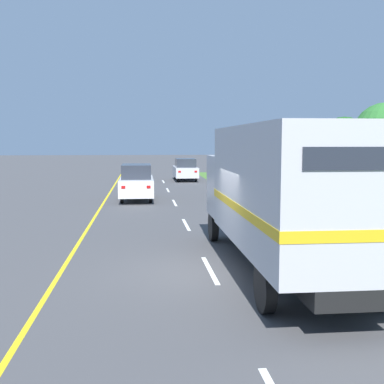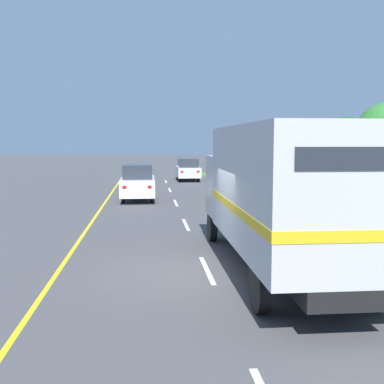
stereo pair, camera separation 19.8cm
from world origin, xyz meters
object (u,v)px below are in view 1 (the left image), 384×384
at_px(highway_sign, 380,184).
at_px(lead_car_silver_ahead, 185,169).
at_px(lead_car_white, 136,182).
at_px(roadside_tree_mid, 344,141).
at_px(horse_trailer_truck, 284,192).

bearing_deg(highway_sign, lead_car_silver_ahead, 101.97).
relative_size(lead_car_white, lead_car_silver_ahead, 1.04).
height_order(lead_car_white, lead_car_silver_ahead, lead_car_white).
bearing_deg(roadside_tree_mid, highway_sign, -107.85).
bearing_deg(lead_car_white, roadside_tree_mid, 10.71).
bearing_deg(horse_trailer_truck, highway_sign, 44.68).
bearing_deg(lead_car_silver_ahead, lead_car_white, -106.73).
xyz_separation_m(lead_car_silver_ahead, highway_sign, (4.85, -22.90, 0.81)).
bearing_deg(roadside_tree_mid, lead_car_silver_ahead, 130.90).
relative_size(highway_sign, roadside_tree_mid, 0.59).
bearing_deg(lead_car_silver_ahead, highway_sign, -78.03).
xyz_separation_m(lead_car_white, lead_car_silver_ahead, (3.82, 12.70, -0.07)).
xyz_separation_m(horse_trailer_truck, lead_car_silver_ahead, (0.10, 27.81, -1.08)).
xyz_separation_m(lead_car_silver_ahead, roadside_tree_mid, (8.92, -10.29, 2.29)).
bearing_deg(horse_trailer_truck, lead_car_silver_ahead, 89.79).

